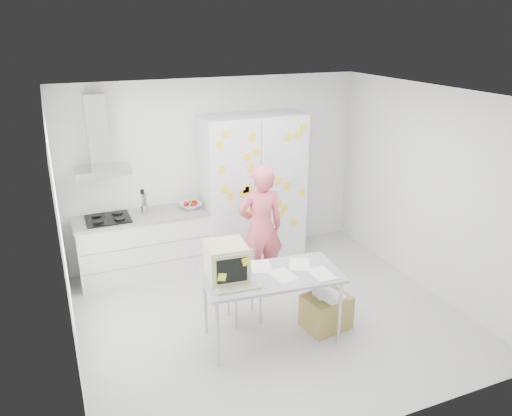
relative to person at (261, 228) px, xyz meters
name	(u,v)px	position (x,y,z in m)	size (l,w,h in m)	color
floor	(270,317)	(-0.19, -0.75, -0.87)	(4.50, 4.00, 0.02)	silver
walls	(248,196)	(-0.19, -0.03, 0.49)	(4.52, 4.01, 2.70)	white
ceiling	(273,95)	(-0.19, -0.75, 1.84)	(4.50, 4.00, 0.02)	white
counter_run	(144,244)	(-1.38, 0.95, -0.39)	(1.84, 0.63, 1.28)	white
range_hood	(99,142)	(-1.84, 1.09, 1.10)	(0.70, 0.48, 1.01)	silver
tall_cabinet	(252,189)	(0.26, 0.92, 0.24)	(1.50, 0.68, 2.20)	silver
person	(261,228)	(0.00, 0.00, 0.00)	(0.63, 0.41, 1.73)	#E65969
desk	(244,268)	(-0.67, -1.09, 0.06)	(1.59, 0.90, 1.21)	#A5A8B0
chair	(242,282)	(-0.50, -0.62, -0.38)	(0.40, 0.40, 0.84)	#B8B7B5
cardboard_box	(326,311)	(0.33, -1.20, -0.65)	(0.57, 0.48, 0.45)	#A59047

